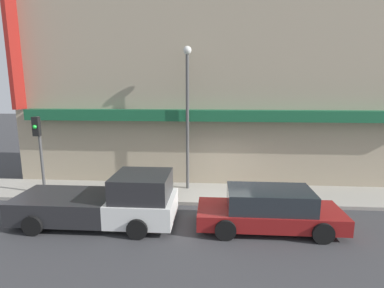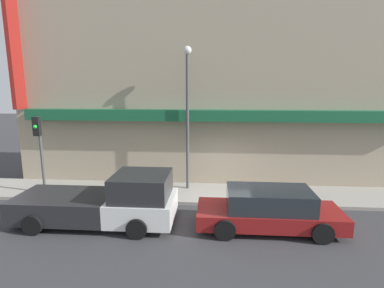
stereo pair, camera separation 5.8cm
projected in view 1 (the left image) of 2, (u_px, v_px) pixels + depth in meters
ground_plane at (221, 206)px, 11.97m from camera, size 80.00×80.00×0.00m
sidewalk at (220, 194)px, 13.17m from camera, size 36.00×2.49×0.14m
building at (221, 91)px, 15.01m from camera, size 19.80×3.80×9.69m
pickup_truck at (107, 202)px, 10.37m from camera, size 5.50×2.26×1.81m
parked_car at (269, 209)px, 10.00m from camera, size 4.76×1.99×1.38m
fire_hydrant at (258, 190)px, 12.48m from camera, size 0.19×0.19×0.67m
street_lamp at (187, 104)px, 13.01m from camera, size 0.36×0.36×6.26m
traffic_light at (39, 141)px, 12.61m from camera, size 0.28×0.42×3.35m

